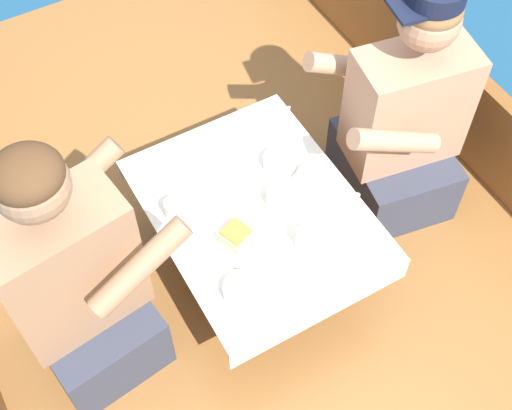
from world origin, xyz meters
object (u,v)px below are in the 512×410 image
(sandwich, at_px, (236,235))
(coffee_cup_port, at_px, (306,238))
(person_port, at_px, (76,284))
(coffee_cup_starboard, at_px, (175,209))
(person_starboard, at_px, (402,123))
(tin_can, at_px, (276,197))

(sandwich, bearing_deg, coffee_cup_port, -32.60)
(sandwich, relative_size, coffee_cup_port, 1.23)
(person_port, bearing_deg, coffee_cup_starboard, 7.61)
(sandwich, xyz_separation_m, coffee_cup_port, (0.19, -0.12, 0.00))
(sandwich, bearing_deg, person_starboard, 9.37)
(person_starboard, relative_size, sandwich, 8.58)
(coffee_cup_starboard, relative_size, tin_can, 1.39)
(person_starboard, relative_size, tin_can, 14.86)
(person_starboard, distance_m, tin_can, 0.56)
(person_port, relative_size, coffee_cup_port, 10.75)
(person_starboard, xyz_separation_m, coffee_cup_port, (-0.55, -0.24, 0.01))
(sandwich, height_order, tin_can, sandwich)
(person_port, xyz_separation_m, coffee_cup_starboard, (0.38, 0.11, -0.01))
(sandwich, height_order, coffee_cup_port, coffee_cup_port)
(sandwich, bearing_deg, tin_can, 20.49)
(coffee_cup_port, bearing_deg, tin_can, 90.28)
(person_starboard, distance_m, sandwich, 0.75)
(tin_can, bearing_deg, sandwich, -159.51)
(sandwich, bearing_deg, coffee_cup_starboard, 123.87)
(coffee_cup_port, relative_size, tin_can, 1.40)
(coffee_cup_port, bearing_deg, sandwich, 147.40)
(person_port, height_order, coffee_cup_starboard, person_port)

